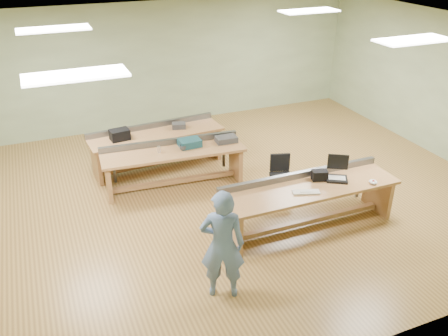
{
  "coord_description": "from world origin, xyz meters",
  "views": [
    {
      "loc": [
        -2.97,
        -7.15,
        4.52
      ],
      "look_at": [
        -0.26,
        -0.6,
        0.89
      ],
      "focal_mm": 38.0,
      "sensor_mm": 36.0,
      "label": 1
    }
  ],
  "objects_px": {
    "workbench_mid": "(173,159)",
    "laptop_base": "(337,179)",
    "task_chair": "(280,182)",
    "drinks_can": "(159,149)",
    "workbench_back": "(157,141)",
    "parts_bin_grey": "(226,139)",
    "person": "(222,245)",
    "parts_bin_teal": "(190,143)",
    "workbench_front": "(309,196)",
    "camera_bag": "(320,175)",
    "mug": "(183,148)"
  },
  "relations": [
    {
      "from": "workbench_mid",
      "to": "laptop_base",
      "type": "xyz_separation_m",
      "value": [
        2.18,
        -2.17,
        0.22
      ]
    },
    {
      "from": "laptop_base",
      "to": "task_chair",
      "type": "relative_size",
      "value": 0.42
    },
    {
      "from": "laptop_base",
      "to": "drinks_can",
      "type": "height_order",
      "value": "drinks_can"
    },
    {
      "from": "workbench_back",
      "to": "parts_bin_grey",
      "type": "relative_size",
      "value": 6.84
    },
    {
      "from": "workbench_back",
      "to": "person",
      "type": "relative_size",
      "value": 1.72
    },
    {
      "from": "person",
      "to": "task_chair",
      "type": "xyz_separation_m",
      "value": [
        1.99,
        2.02,
        -0.51
      ]
    },
    {
      "from": "parts_bin_grey",
      "to": "parts_bin_teal",
      "type": "bearing_deg",
      "value": 173.99
    },
    {
      "from": "person",
      "to": "parts_bin_grey",
      "type": "relative_size",
      "value": 3.97
    },
    {
      "from": "parts_bin_teal",
      "to": "workbench_front",
      "type": "bearing_deg",
      "value": -59.81
    },
    {
      "from": "camera_bag",
      "to": "parts_bin_teal",
      "type": "relative_size",
      "value": 0.62
    },
    {
      "from": "workbench_mid",
      "to": "task_chair",
      "type": "relative_size",
      "value": 3.38
    },
    {
      "from": "workbench_back",
      "to": "task_chair",
      "type": "relative_size",
      "value": 3.44
    },
    {
      "from": "parts_bin_grey",
      "to": "camera_bag",
      "type": "bearing_deg",
      "value": -67.71
    },
    {
      "from": "laptop_base",
      "to": "parts_bin_grey",
      "type": "distance_m",
      "value": 2.41
    },
    {
      "from": "workbench_mid",
      "to": "person",
      "type": "bearing_deg",
      "value": -90.97
    },
    {
      "from": "workbench_mid",
      "to": "parts_bin_teal",
      "type": "relative_size",
      "value": 6.77
    },
    {
      "from": "task_chair",
      "to": "parts_bin_teal",
      "type": "distance_m",
      "value": 1.88
    },
    {
      "from": "person",
      "to": "parts_bin_grey",
      "type": "height_order",
      "value": "person"
    },
    {
      "from": "workbench_front",
      "to": "mug",
      "type": "distance_m",
      "value": 2.59
    },
    {
      "from": "parts_bin_grey",
      "to": "person",
      "type": "bearing_deg",
      "value": -113.56
    },
    {
      "from": "laptop_base",
      "to": "camera_bag",
      "type": "height_order",
      "value": "camera_bag"
    },
    {
      "from": "camera_bag",
      "to": "parts_bin_grey",
      "type": "bearing_deg",
      "value": 129.19
    },
    {
      "from": "person",
      "to": "parts_bin_teal",
      "type": "bearing_deg",
      "value": -78.54
    },
    {
      "from": "camera_bag",
      "to": "parts_bin_teal",
      "type": "bearing_deg",
      "value": 143.38
    },
    {
      "from": "laptop_base",
      "to": "mug",
      "type": "relative_size",
      "value": 2.69
    },
    {
      "from": "task_chair",
      "to": "drinks_can",
      "type": "xyz_separation_m",
      "value": [
        -1.96,
        1.17,
        0.51
      ]
    },
    {
      "from": "workbench_mid",
      "to": "drinks_can",
      "type": "bearing_deg",
      "value": -175.42
    },
    {
      "from": "workbench_back",
      "to": "workbench_mid",
      "type": "bearing_deg",
      "value": -89.81
    },
    {
      "from": "workbench_mid",
      "to": "camera_bag",
      "type": "distance_m",
      "value": 2.82
    },
    {
      "from": "workbench_back",
      "to": "parts_bin_grey",
      "type": "distance_m",
      "value": 1.53
    },
    {
      "from": "person",
      "to": "camera_bag",
      "type": "relative_size",
      "value": 6.47
    },
    {
      "from": "workbench_mid",
      "to": "laptop_base",
      "type": "relative_size",
      "value": 8.02
    },
    {
      "from": "drinks_can",
      "to": "workbench_front",
      "type": "bearing_deg",
      "value": -48.72
    },
    {
      "from": "workbench_front",
      "to": "laptop_base",
      "type": "xyz_separation_m",
      "value": [
        0.53,
        0.01,
        0.21
      ]
    },
    {
      "from": "parts_bin_grey",
      "to": "workbench_front",
      "type": "bearing_deg",
      "value": -75.09
    },
    {
      "from": "laptop_base",
      "to": "task_chair",
      "type": "bearing_deg",
      "value": 146.89
    },
    {
      "from": "workbench_back",
      "to": "drinks_can",
      "type": "distance_m",
      "value": 1.0
    },
    {
      "from": "laptop_base",
      "to": "parts_bin_teal",
      "type": "relative_size",
      "value": 0.84
    },
    {
      "from": "person",
      "to": "task_chair",
      "type": "distance_m",
      "value": 2.88
    },
    {
      "from": "workbench_back",
      "to": "parts_bin_teal",
      "type": "relative_size",
      "value": 6.89
    },
    {
      "from": "person",
      "to": "workbench_mid",
      "type": "bearing_deg",
      "value": -72.5
    },
    {
      "from": "person",
      "to": "workbench_back",
      "type": "bearing_deg",
      "value": -70.27
    },
    {
      "from": "workbench_mid",
      "to": "workbench_back",
      "type": "relative_size",
      "value": 0.98
    },
    {
      "from": "workbench_back",
      "to": "mug",
      "type": "height_order",
      "value": "workbench_back"
    },
    {
      "from": "camera_bag",
      "to": "task_chair",
      "type": "distance_m",
      "value": 1.06
    },
    {
      "from": "workbench_front",
      "to": "workbench_mid",
      "type": "bearing_deg",
      "value": 127.28
    },
    {
      "from": "parts_bin_grey",
      "to": "task_chair",
      "type": "bearing_deg",
      "value": -61.71
    },
    {
      "from": "camera_bag",
      "to": "drinks_can",
      "type": "relative_size",
      "value": 2.06
    },
    {
      "from": "workbench_back",
      "to": "camera_bag",
      "type": "height_order",
      "value": "camera_bag"
    },
    {
      "from": "workbench_back",
      "to": "camera_bag",
      "type": "distance_m",
      "value": 3.61
    }
  ]
}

